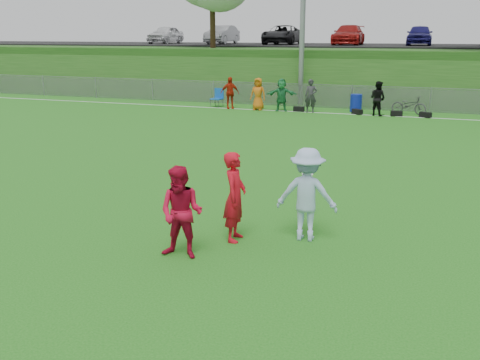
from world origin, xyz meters
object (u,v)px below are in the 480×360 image
at_px(frisbee, 308,174).
at_px(bicycle, 409,105).
at_px(player_red_left, 235,197).
at_px(recycling_bin, 356,103).
at_px(player_blue, 307,194).
at_px(player_red_center, 182,213).

xyz_separation_m(frisbee, bicycle, (1.57, 17.18, -0.56)).
xyz_separation_m(player_red_left, recycling_bin, (0.01, 18.88, -0.44)).
height_order(player_blue, bicycle, player_blue).
xyz_separation_m(player_red_center, player_blue, (1.95, 1.61, 0.07)).
height_order(player_red_center, frisbee, player_red_center).
height_order(player_blue, recycling_bin, player_blue).
relative_size(player_red_center, frisbee, 6.98).
relative_size(player_red_left, frisbee, 7.27).
distance_m(player_blue, bicycle, 18.44).
height_order(recycling_bin, bicycle, bicycle).
distance_m(player_red_center, bicycle, 20.26).
xyz_separation_m(player_blue, frisbee, (-0.24, 1.20, 0.09)).
relative_size(recycling_bin, bicycle, 0.52).
relative_size(player_red_center, bicycle, 0.99).
relative_size(player_red_left, recycling_bin, 1.98).
relative_size(frisbee, recycling_bin, 0.27).
bearing_deg(player_red_left, player_red_center, 146.04).
bearing_deg(player_red_left, bicycle, -12.72).
xyz_separation_m(recycling_bin, bicycle, (2.64, 0.00, 0.00)).
bearing_deg(recycling_bin, player_blue, -85.91).
height_order(player_blue, frisbee, player_blue).
distance_m(player_red_left, recycling_bin, 18.88).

